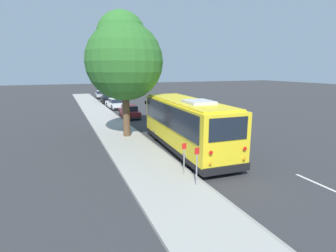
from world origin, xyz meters
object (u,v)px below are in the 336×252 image
(parked_sedan_white, at_px, (116,104))
(parked_sedan_silver, at_px, (101,95))
(shuttle_bus, at_px, (186,122))
(street_tree, at_px, (124,56))
(sign_post_near, at_px, (197,166))
(parked_sedan_black, at_px, (108,99))
(sign_post_far, at_px, (184,159))
(parked_sedan_maroon, at_px, (129,112))

(parked_sedan_white, height_order, parked_sedan_silver, parked_sedan_white)
(shuttle_bus, distance_m, parked_sedan_white, 19.68)
(shuttle_bus, relative_size, parked_sedan_white, 2.19)
(shuttle_bus, relative_size, street_tree, 1.10)
(parked_sedan_white, relative_size, sign_post_near, 2.71)
(shuttle_bus, relative_size, parked_sedan_black, 2.19)
(sign_post_near, relative_size, sign_post_far, 1.08)
(parked_sedan_black, distance_m, street_tree, 22.12)
(parked_sedan_maroon, relative_size, parked_sedan_black, 0.98)
(shuttle_bus, distance_m, sign_post_far, 4.45)
(shuttle_bus, relative_size, parked_sedan_silver, 2.16)
(sign_post_near, bearing_deg, parked_sedan_maroon, -5.15)
(parked_sedan_maroon, height_order, street_tree, street_tree)
(parked_sedan_black, height_order, parked_sedan_silver, parked_sedan_black)
(parked_sedan_white, distance_m, parked_sedan_silver, 13.54)
(parked_sedan_maroon, distance_m, sign_post_far, 16.54)
(shuttle_bus, xyz_separation_m, parked_sedan_black, (25.88, 0.40, -1.17))
(street_tree, bearing_deg, parked_sedan_silver, -4.85)
(street_tree, xyz_separation_m, sign_post_near, (-9.62, -0.70, -4.89))
(parked_sedan_maroon, distance_m, parked_sedan_white, 7.06)
(parked_sedan_maroon, xyz_separation_m, sign_post_far, (-16.46, 1.59, 0.35))
(parked_sedan_silver, height_order, street_tree, street_tree)
(sign_post_near, height_order, sign_post_far, sign_post_near)
(parked_sedan_maroon, xyz_separation_m, parked_sedan_white, (7.06, 0.00, 0.01))
(parked_sedan_white, bearing_deg, parked_sedan_black, -3.60)
(sign_post_near, bearing_deg, parked_sedan_black, -2.97)
(sign_post_near, bearing_deg, shuttle_bus, -21.52)
(parked_sedan_silver, height_order, sign_post_far, sign_post_far)
(parked_sedan_white, relative_size, sign_post_far, 2.93)
(parked_sedan_black, height_order, sign_post_far, sign_post_far)
(street_tree, distance_m, sign_post_far, 9.78)
(parked_sedan_maroon, height_order, sign_post_near, sign_post_near)
(parked_sedan_silver, distance_m, sign_post_far, 37.10)
(parked_sedan_maroon, distance_m, sign_post_near, 17.75)
(shuttle_bus, relative_size, parked_sedan_maroon, 2.24)
(shuttle_bus, bearing_deg, sign_post_near, 161.37)
(shuttle_bus, xyz_separation_m, sign_post_near, (-5.09, 2.01, -0.78))
(shuttle_bus, height_order, sign_post_far, shuttle_bus)
(shuttle_bus, bearing_deg, sign_post_far, 155.52)
(parked_sedan_silver, distance_m, street_tree, 29.24)
(shuttle_bus, bearing_deg, parked_sedan_maroon, 4.80)
(parked_sedan_maroon, distance_m, street_tree, 9.91)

